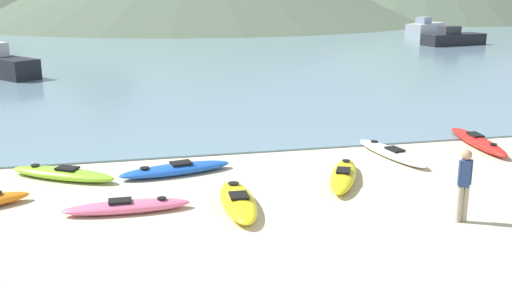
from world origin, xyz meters
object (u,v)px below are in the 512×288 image
object	(u,v)px
person_near_foreground	(464,181)
moored_boat_0	(0,64)
kayak_on_sand_4	(391,153)
moored_boat_1	(425,27)
kayak_on_sand_2	(477,141)
kayak_on_sand_1	(63,174)
kayak_on_sand_3	(176,169)
moored_boat_2	(453,38)
kayak_on_sand_5	(127,207)
kayak_on_sand_8	(238,201)
kayak_on_sand_0	(343,176)

from	to	relation	value
person_near_foreground	moored_boat_0	distance (m)	28.20
kayak_on_sand_4	moored_boat_1	bearing A→B (deg)	60.79
kayak_on_sand_4	moored_boat_1	size ratio (longest dim) A/B	0.60
kayak_on_sand_4	kayak_on_sand_2	bearing A→B (deg)	9.34
kayak_on_sand_2	person_near_foreground	size ratio (longest dim) A/B	2.17
kayak_on_sand_1	kayak_on_sand_3	bearing A→B (deg)	-5.01
moored_boat_0	kayak_on_sand_4	bearing A→B (deg)	-53.58
kayak_on_sand_4	moored_boat_2	bearing A→B (deg)	56.73
moored_boat_0	kayak_on_sand_2	bearing A→B (deg)	-47.08
kayak_on_sand_1	kayak_on_sand_5	distance (m)	3.29
kayak_on_sand_4	kayak_on_sand_8	bearing A→B (deg)	-149.43
kayak_on_sand_2	kayak_on_sand_3	world-z (taller)	kayak_on_sand_2
moored_boat_0	moored_boat_2	bearing A→B (deg)	16.47
kayak_on_sand_2	kayak_on_sand_8	size ratio (longest dim) A/B	1.27
kayak_on_sand_5	moored_boat_2	distance (m)	42.40
kayak_on_sand_8	moored_boat_1	bearing A→B (deg)	57.45
kayak_on_sand_3	person_near_foreground	distance (m)	7.61
kayak_on_sand_1	moored_boat_1	distance (m)	53.75
kayak_on_sand_1	kayak_on_sand_4	bearing A→B (deg)	-0.01
moored_boat_1	moored_boat_0	bearing A→B (deg)	-149.19
moored_boat_1	moored_boat_2	xyz separation A→B (m)	(-4.24, -12.70, -0.00)
kayak_on_sand_2	moored_boat_2	world-z (taller)	moored_boat_2
moored_boat_1	kayak_on_sand_5	bearing A→B (deg)	-124.97
moored_boat_1	kayak_on_sand_4	bearing A→B (deg)	-119.21
kayak_on_sand_4	kayak_on_sand_8	xyz separation A→B (m)	(-5.36, -3.17, 0.04)
kayak_on_sand_0	moored_boat_1	xyz separation A→B (m)	(25.90, 44.17, 0.44)
kayak_on_sand_0	moored_boat_0	bearing A→B (deg)	119.58
kayak_on_sand_4	kayak_on_sand_5	world-z (taller)	kayak_on_sand_5
moored_boat_0	kayak_on_sand_3	bearing A→B (deg)	-68.31
kayak_on_sand_2	kayak_on_sand_3	xyz separation A→B (m)	(-9.81, -0.80, -0.02)
kayak_on_sand_8	moored_boat_0	size ratio (longest dim) A/B	0.53
kayak_on_sand_5	person_near_foreground	xyz separation A→B (m)	(7.21, -2.21, 0.81)
kayak_on_sand_0	kayak_on_sand_2	distance (m)	6.03
kayak_on_sand_0	kayak_on_sand_1	distance (m)	7.54
kayak_on_sand_0	person_near_foreground	size ratio (longest dim) A/B	1.76
moored_boat_2	kayak_on_sand_5	bearing A→B (deg)	-130.12
kayak_on_sand_8	moored_boat_2	size ratio (longest dim) A/B	0.50
kayak_on_sand_0	moored_boat_0	xyz separation A→B (m)	(-12.18, 21.46, 0.54)
kayak_on_sand_0	person_near_foreground	world-z (taller)	person_near_foreground
kayak_on_sand_8	kayak_on_sand_1	bearing A→B (deg)	142.90
kayak_on_sand_8	moored_boat_1	distance (m)	53.91
kayak_on_sand_4	person_near_foreground	xyz separation A→B (m)	(-0.70, -5.06, 0.81)
kayak_on_sand_3	kayak_on_sand_1	bearing A→B (deg)	174.99
person_near_foreground	moored_boat_0	bearing A→B (deg)	119.15
moored_boat_0	moored_boat_1	world-z (taller)	moored_boat_0
kayak_on_sand_8	moored_boat_0	xyz separation A→B (m)	(-9.07, 22.74, 0.53)
kayak_on_sand_3	kayak_on_sand_5	size ratio (longest dim) A/B	1.11
kayak_on_sand_5	kayak_on_sand_4	bearing A→B (deg)	19.80
kayak_on_sand_5	person_near_foreground	distance (m)	7.59
kayak_on_sand_0	kayak_on_sand_1	bearing A→B (deg)	165.47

